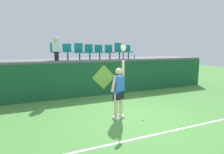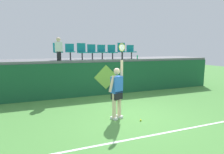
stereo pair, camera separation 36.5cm
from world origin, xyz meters
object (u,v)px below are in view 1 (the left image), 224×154
(tennis_player, at_px, (119,90))
(stadium_chair_3, at_px, (89,51))
(water_bottle, at_px, (134,57))
(tennis_ball, at_px, (142,120))
(spectator_0, at_px, (56,48))
(stadium_chair_6, at_px, (119,50))
(stadium_chair_2, at_px, (79,51))
(stadium_chair_0, at_px, (55,51))
(stadium_chair_5, at_px, (109,51))
(stadium_chair_4, at_px, (99,51))
(stadium_chair_1, at_px, (67,51))
(stadium_chair_7, at_px, (128,51))

(tennis_player, distance_m, stadium_chair_3, 4.21)
(water_bottle, bearing_deg, tennis_ball, -116.77)
(spectator_0, bearing_deg, stadium_chair_6, 7.00)
(stadium_chair_2, bearing_deg, stadium_chair_0, -179.79)
(stadium_chair_3, bearing_deg, stadium_chair_5, -0.02)
(stadium_chair_4, height_order, stadium_chair_5, stadium_chair_5)
(tennis_ball, distance_m, spectator_0, 5.20)
(stadium_chair_6, relative_size, spectator_0, 0.81)
(tennis_player, height_order, stadium_chair_4, stadium_chair_4)
(tennis_ball, bearing_deg, stadium_chair_1, 108.89)
(tennis_ball, distance_m, stadium_chair_3, 5.06)
(tennis_ball, relative_size, stadium_chair_2, 0.08)
(stadium_chair_1, bearing_deg, tennis_ball, -71.11)
(stadium_chair_0, relative_size, stadium_chair_4, 1.09)
(stadium_chair_4, bearing_deg, stadium_chair_2, 179.53)
(stadium_chair_1, distance_m, stadium_chair_4, 1.69)
(tennis_ball, relative_size, water_bottle, 0.31)
(stadium_chair_5, bearing_deg, stadium_chair_6, 0.75)
(water_bottle, relative_size, stadium_chair_4, 0.27)
(water_bottle, bearing_deg, stadium_chair_6, 146.11)
(water_bottle, xyz_separation_m, spectator_0, (-4.19, 0.06, 0.47))
(water_bottle, height_order, stadium_chair_3, stadium_chair_3)
(tennis_player, relative_size, stadium_chair_4, 3.31)
(tennis_player, bearing_deg, stadium_chair_4, 78.99)
(stadium_chair_5, distance_m, stadium_chair_7, 1.15)
(stadium_chair_1, xyz_separation_m, stadium_chair_4, (1.69, 0.00, -0.03))
(stadium_chair_2, distance_m, stadium_chair_4, 1.09)
(stadium_chair_2, distance_m, stadium_chair_6, 2.27)
(stadium_chair_3, relative_size, stadium_chair_4, 1.02)
(stadium_chair_0, distance_m, stadium_chair_1, 0.59)
(tennis_ball, height_order, stadium_chair_1, stadium_chair_1)
(stadium_chair_0, relative_size, stadium_chair_2, 1.00)
(tennis_player, relative_size, spectator_0, 2.34)
(stadium_chair_6, bearing_deg, stadium_chair_0, -179.91)
(tennis_ball, height_order, stadium_chair_3, stadium_chair_3)
(tennis_player, height_order, stadium_chair_2, stadium_chair_2)
(stadium_chair_0, xyz_separation_m, stadium_chair_2, (1.19, 0.00, -0.02))
(tennis_player, height_order, stadium_chair_7, stadium_chair_7)
(stadium_chair_1, distance_m, spectator_0, 0.73)
(water_bottle, xyz_separation_m, stadium_chair_5, (-1.31, 0.48, 0.32))
(stadium_chair_2, relative_size, stadium_chair_5, 1.09)
(stadium_chair_0, height_order, stadium_chair_4, stadium_chair_0)
(stadium_chair_7, bearing_deg, stadium_chair_4, 179.94)
(stadium_chair_1, relative_size, stadium_chair_5, 1.05)
(stadium_chair_1, height_order, stadium_chair_5, stadium_chair_1)
(stadium_chair_0, xyz_separation_m, stadium_chair_1, (0.59, -0.00, -0.01))
(stadium_chair_1, height_order, stadium_chair_3, stadium_chair_1)
(stadium_chair_6, bearing_deg, stadium_chair_4, -179.51)
(stadium_chair_3, bearing_deg, stadium_chair_0, 179.95)
(tennis_ball, bearing_deg, stadium_chair_2, 101.81)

